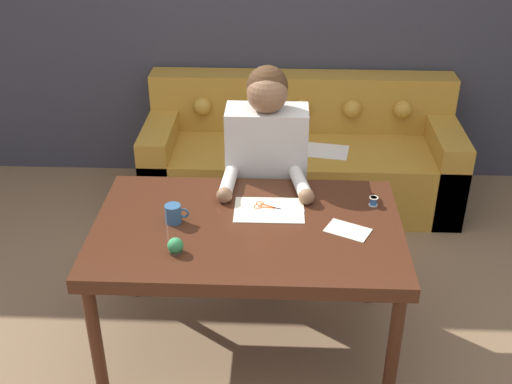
{
  "coord_description": "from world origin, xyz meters",
  "views": [
    {
      "loc": [
        0.07,
        -2.55,
        2.36
      ],
      "look_at": [
        -0.04,
        0.09,
        0.84
      ],
      "focal_mm": 45.0,
      "sensor_mm": 36.0,
      "label": 1
    }
  ],
  "objects_px": {
    "mug": "(174,214)",
    "dining_table": "(248,238)",
    "couch": "(300,158)",
    "person": "(266,179)",
    "thread_spool": "(373,201)",
    "scissors": "(270,207)",
    "pin_cushion": "(175,246)"
  },
  "relations": [
    {
      "from": "mug",
      "to": "dining_table",
      "type": "bearing_deg",
      "value": -1.92
    },
    {
      "from": "couch",
      "to": "person",
      "type": "bearing_deg",
      "value": -102.72
    },
    {
      "from": "dining_table",
      "to": "thread_spool",
      "type": "bearing_deg",
      "value": 18.64
    },
    {
      "from": "scissors",
      "to": "thread_spool",
      "type": "height_order",
      "value": "thread_spool"
    },
    {
      "from": "couch",
      "to": "pin_cushion",
      "type": "bearing_deg",
      "value": -108.19
    },
    {
      "from": "couch",
      "to": "mug",
      "type": "xyz_separation_m",
      "value": [
        -0.64,
        -1.55,
        0.48
      ]
    },
    {
      "from": "mug",
      "to": "pin_cushion",
      "type": "distance_m",
      "value": 0.25
    },
    {
      "from": "dining_table",
      "to": "pin_cushion",
      "type": "xyz_separation_m",
      "value": [
        -0.3,
        -0.23,
        0.1
      ]
    },
    {
      "from": "dining_table",
      "to": "person",
      "type": "bearing_deg",
      "value": 83.27
    },
    {
      "from": "thread_spool",
      "to": "pin_cushion",
      "type": "height_order",
      "value": "pin_cushion"
    },
    {
      "from": "couch",
      "to": "scissors",
      "type": "relative_size",
      "value": 8.62
    },
    {
      "from": "person",
      "to": "thread_spool",
      "type": "xyz_separation_m",
      "value": [
        0.54,
        -0.37,
        0.09
      ]
    },
    {
      "from": "person",
      "to": "scissors",
      "type": "xyz_separation_m",
      "value": [
        0.03,
        -0.42,
        0.07
      ]
    },
    {
      "from": "dining_table",
      "to": "thread_spool",
      "type": "height_order",
      "value": "thread_spool"
    },
    {
      "from": "person",
      "to": "mug",
      "type": "relative_size",
      "value": 11.59
    },
    {
      "from": "pin_cushion",
      "to": "mug",
      "type": "bearing_deg",
      "value": 100.39
    },
    {
      "from": "pin_cushion",
      "to": "scissors",
      "type": "bearing_deg",
      "value": 44.22
    },
    {
      "from": "dining_table",
      "to": "couch",
      "type": "height_order",
      "value": "couch"
    },
    {
      "from": "couch",
      "to": "person",
      "type": "height_order",
      "value": "person"
    },
    {
      "from": "dining_table",
      "to": "scissors",
      "type": "bearing_deg",
      "value": 56.96
    },
    {
      "from": "person",
      "to": "dining_table",
      "type": "bearing_deg",
      "value": -96.73
    },
    {
      "from": "person",
      "to": "mug",
      "type": "xyz_separation_m",
      "value": [
        -0.41,
        -0.57,
        0.11
      ]
    },
    {
      "from": "person",
      "to": "mug",
      "type": "bearing_deg",
      "value": -126.11
    },
    {
      "from": "thread_spool",
      "to": "scissors",
      "type": "bearing_deg",
      "value": -174.72
    },
    {
      "from": "couch",
      "to": "mug",
      "type": "bearing_deg",
      "value": -112.27
    },
    {
      "from": "dining_table",
      "to": "mug",
      "type": "xyz_separation_m",
      "value": [
        -0.35,
        0.01,
        0.12
      ]
    },
    {
      "from": "scissors",
      "to": "pin_cushion",
      "type": "bearing_deg",
      "value": -135.78
    },
    {
      "from": "mug",
      "to": "thread_spool",
      "type": "xyz_separation_m",
      "value": [
        0.95,
        0.19,
        -0.02
      ]
    },
    {
      "from": "dining_table",
      "to": "mug",
      "type": "relative_size",
      "value": 12.75
    },
    {
      "from": "mug",
      "to": "thread_spool",
      "type": "height_order",
      "value": "mug"
    },
    {
      "from": "dining_table",
      "to": "couch",
      "type": "bearing_deg",
      "value": 79.47
    },
    {
      "from": "mug",
      "to": "person",
      "type": "bearing_deg",
      "value": 53.89
    }
  ]
}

